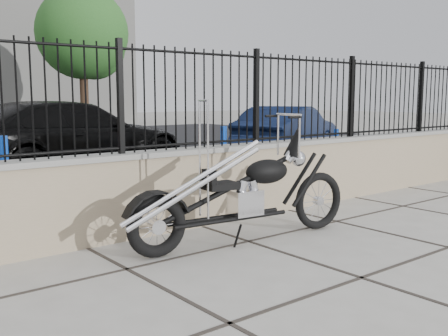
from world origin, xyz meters
name	(u,v)px	position (x,y,z in m)	size (l,w,h in m)	color
ground_plane	(362,278)	(0.00, 0.00, 0.00)	(90.00, 90.00, 0.00)	#99968E
retaining_wall	(196,187)	(0.00, 2.50, 0.48)	(14.00, 0.36, 0.96)	gray
iron_fence	(195,99)	(0.00, 2.50, 1.56)	(14.00, 0.08, 1.20)	black
chopper_motorcycle	(241,171)	(-0.10, 1.52, 0.79)	(2.64, 0.47, 1.59)	black
car_black	(71,137)	(0.55, 7.68, 0.75)	(2.10, 5.18, 1.50)	black
car_blue	(288,131)	(6.31, 7.09, 0.67)	(1.42, 4.07, 1.34)	#0F1B3A
bollard_a	(5,172)	(-1.53, 5.06, 0.52)	(0.12, 0.12, 1.03)	#0C1ABF
bollard_b	(224,152)	(2.60, 5.19, 0.51)	(0.12, 0.12, 1.02)	#0B4BAB
bollard_c	(336,149)	(5.41, 4.73, 0.44)	(0.11, 0.11, 0.88)	blue
tree_right	(82,29)	(5.02, 17.01, 4.20)	(3.55, 3.55, 6.00)	#382619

